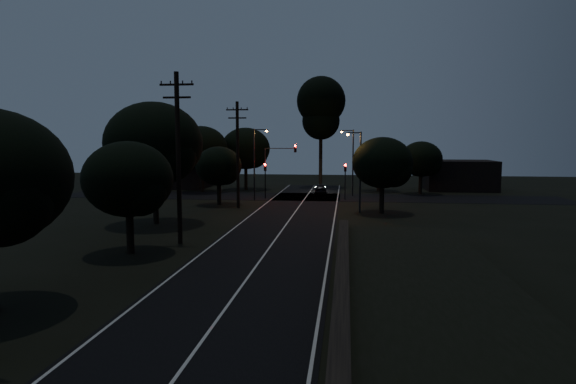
# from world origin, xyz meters

# --- Properties ---
(ground) EXTENTS (160.00, 160.00, 0.00)m
(ground) POSITION_xyz_m (0.00, 0.00, 0.00)
(ground) COLOR black
(road_surface) EXTENTS (60.00, 70.00, 0.03)m
(road_surface) POSITION_xyz_m (0.00, 31.12, 0.01)
(road_surface) COLOR black
(road_surface) RESTS_ON ground
(retaining_wall) EXTENTS (6.93, 26.00, 1.60)m
(retaining_wall) POSITION_xyz_m (7.74, 3.00, 0.62)
(retaining_wall) COLOR black
(retaining_wall) RESTS_ON ground
(utility_pole_mid) EXTENTS (2.20, 0.30, 11.00)m
(utility_pole_mid) POSITION_xyz_m (-6.00, 15.00, 5.74)
(utility_pole_mid) COLOR black
(utility_pole_mid) RESTS_ON ground
(utility_pole_far) EXTENTS (2.20, 0.30, 10.50)m
(utility_pole_far) POSITION_xyz_m (-6.00, 32.00, 5.48)
(utility_pole_far) COLOR black
(utility_pole_far) RESTS_ON ground
(tree_left_b) EXTENTS (5.24, 5.24, 6.66)m
(tree_left_b) POSITION_xyz_m (-7.81, 11.89, 4.32)
(tree_left_b) COLOR black
(tree_left_b) RESTS_ON ground
(tree_left_c) EXTENTS (7.72, 7.72, 9.75)m
(tree_left_c) POSITION_xyz_m (-10.23, 21.84, 6.31)
(tree_left_c) COLOR black
(tree_left_c) RESTS_ON ground
(tree_left_d) EXTENTS (4.80, 4.80, 6.09)m
(tree_left_d) POSITION_xyz_m (-8.33, 33.90, 3.94)
(tree_left_d) COLOR black
(tree_left_d) RESTS_ON ground
(tree_far_nw) EXTENTS (6.68, 6.68, 8.46)m
(tree_far_nw) POSITION_xyz_m (-8.76, 49.86, 5.48)
(tree_far_nw) COLOR black
(tree_far_nw) RESTS_ON ground
(tree_far_w) EXTENTS (6.73, 6.73, 8.58)m
(tree_far_w) POSITION_xyz_m (-13.76, 45.86, 5.58)
(tree_far_w) COLOR black
(tree_far_w) RESTS_ON ground
(tree_far_ne) EXTENTS (5.60, 5.60, 7.08)m
(tree_far_ne) POSITION_xyz_m (9.20, 49.89, 4.58)
(tree_far_ne) COLOR black
(tree_far_ne) RESTS_ON ground
(tree_far_e) EXTENTS (5.21, 5.21, 6.61)m
(tree_far_e) POSITION_xyz_m (14.18, 46.89, 4.28)
(tree_far_e) COLOR black
(tree_far_e) RESTS_ON ground
(tree_right_a) EXTENTS (5.53, 5.53, 7.02)m
(tree_right_a) POSITION_xyz_m (8.20, 29.89, 4.55)
(tree_right_a) COLOR black
(tree_right_a) RESTS_ON ground
(tall_pine) EXTENTS (6.97, 6.97, 15.85)m
(tall_pine) POSITION_xyz_m (1.00, 55.00, 11.43)
(tall_pine) COLOR black
(tall_pine) RESTS_ON ground
(building_left) EXTENTS (10.00, 8.00, 4.40)m
(building_left) POSITION_xyz_m (-20.00, 52.00, 2.20)
(building_left) COLOR black
(building_left) RESTS_ON ground
(building_right) EXTENTS (9.00, 7.00, 4.00)m
(building_right) POSITION_xyz_m (20.00, 53.00, 2.00)
(building_right) COLOR black
(building_right) RESTS_ON ground
(signal_left) EXTENTS (0.28, 0.35, 4.10)m
(signal_left) POSITION_xyz_m (-4.60, 39.99, 2.84)
(signal_left) COLOR black
(signal_left) RESTS_ON ground
(signal_right) EXTENTS (0.28, 0.35, 4.10)m
(signal_right) POSITION_xyz_m (4.60, 39.99, 2.84)
(signal_right) COLOR black
(signal_right) RESTS_ON ground
(signal_mast) EXTENTS (3.70, 0.35, 6.25)m
(signal_mast) POSITION_xyz_m (-2.91, 39.99, 4.34)
(signal_mast) COLOR black
(signal_mast) RESTS_ON ground
(streetlight_a) EXTENTS (1.66, 0.26, 8.00)m
(streetlight_a) POSITION_xyz_m (-5.31, 38.00, 4.64)
(streetlight_a) COLOR black
(streetlight_a) RESTS_ON ground
(streetlight_b) EXTENTS (1.66, 0.26, 8.00)m
(streetlight_b) POSITION_xyz_m (5.31, 44.00, 4.64)
(streetlight_b) COLOR black
(streetlight_b) RESTS_ON ground
(streetlight_c) EXTENTS (1.46, 0.26, 7.50)m
(streetlight_c) POSITION_xyz_m (5.83, 30.00, 4.35)
(streetlight_c) COLOR black
(streetlight_c) RESTS_ON ground
(car) EXTENTS (1.73, 3.85, 1.28)m
(car) POSITION_xyz_m (1.51, 45.71, 0.64)
(car) COLOR black
(car) RESTS_ON ground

